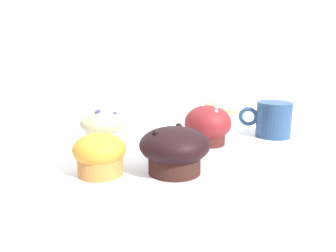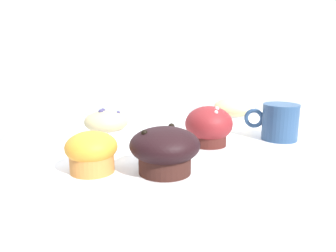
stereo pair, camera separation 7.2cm
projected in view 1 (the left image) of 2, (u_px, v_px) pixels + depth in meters
The scene contains 7 objects.
wall_back at pixel (144, 109), 1.35m from camera, with size 3.20×0.10×1.80m, color #A8B2B7.
muffin_front_center at pixel (100, 154), 0.55m from camera, with size 0.09×0.09×0.07m.
muffin_back_left at pixel (208, 126), 0.74m from camera, with size 0.11×0.11×0.09m.
muffin_back_right at pixel (224, 108), 0.99m from camera, with size 0.12×0.12×0.07m.
muffin_front_left at pixel (174, 149), 0.56m from camera, with size 0.12×0.12×0.08m.
muffin_front_right at pixel (103, 126), 0.77m from camera, with size 0.10×0.10×0.07m.
coffee_cup at pixel (273, 119), 0.80m from camera, with size 0.11×0.10×0.08m.
Camera 1 is at (-0.38, -0.67, 1.14)m, focal length 35.00 mm.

